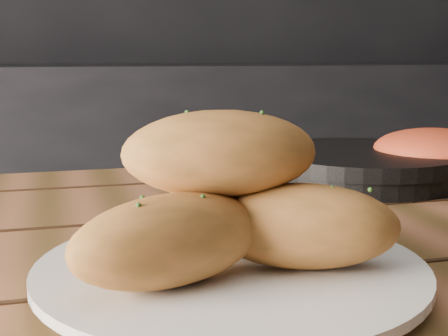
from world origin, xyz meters
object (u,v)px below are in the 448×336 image
(bread_rolls, at_px, (225,206))
(bowl, at_px, (434,158))
(table, at_px, (338,321))
(skillet, at_px, (363,166))
(plate, at_px, (231,273))

(bread_rolls, xyz_separation_m, bowl, (0.40, 0.32, -0.03))
(table, distance_m, skillet, 0.30)
(plate, bearing_deg, bread_rolls, -149.04)
(bowl, bearing_deg, skillet, 169.93)
(table, height_order, bread_rolls, bread_rolls)
(plate, distance_m, skillet, 0.45)
(table, height_order, plate, plate)
(table, relative_size, skillet, 3.89)
(table, distance_m, plate, 0.21)
(table, relative_size, bread_rolls, 6.08)
(table, height_order, bowl, bowl)
(plate, bearing_deg, table, 35.75)
(skillet, bearing_deg, bowl, -10.07)
(table, xyz_separation_m, bowl, (0.25, 0.22, 0.13))
(table, bearing_deg, bread_rolls, -144.40)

